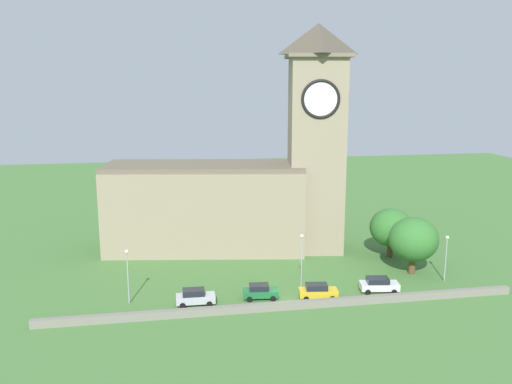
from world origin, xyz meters
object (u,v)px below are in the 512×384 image
object	(u,v)px
car_yellow	(318,291)
streetlamp_west_end	(127,267)
streetlamp_central	(446,250)
tree_riverside_east	(391,228)
streetlamp_west_mid	(302,253)
tree_by_tower	(414,239)
car_green	(260,291)
church	(242,184)
car_silver	(195,297)
car_white	(379,285)

from	to	relation	value
car_yellow	streetlamp_west_end	xyz separation A→B (m)	(-21.63, 2.37, 3.43)
streetlamp_central	tree_riverside_east	distance (m)	10.88
streetlamp_west_mid	car_yellow	bearing A→B (deg)	-65.96
streetlamp_west_end	streetlamp_west_mid	xyz separation A→B (m)	(20.35, 0.49, 0.37)
streetlamp_west_mid	tree_by_tower	xyz separation A→B (m)	(15.89, 3.17, -0.05)
car_green	tree_riverside_east	world-z (taller)	tree_riverside_east
tree_by_tower	church	bearing A→B (deg)	144.35
streetlamp_west_mid	tree_by_tower	bearing A→B (deg)	11.27
car_green	car_yellow	world-z (taller)	car_yellow
car_yellow	streetlamp_west_end	world-z (taller)	streetlamp_west_end
tree_riverside_east	car_silver	bearing A→B (deg)	-156.54
car_green	streetlamp_west_end	size ratio (longest dim) A/B	0.65
car_yellow	car_green	bearing A→B (deg)	169.94
tree_riverside_east	streetlamp_central	bearing A→B (deg)	-75.19
church	tree_by_tower	distance (m)	25.61
streetlamp_west_mid	tree_riverside_east	bearing A→B (deg)	32.95
car_white	car_silver	bearing A→B (deg)	-179.57
car_white	tree_by_tower	bearing A→B (deg)	37.61
car_white	streetlamp_west_mid	world-z (taller)	streetlamp_west_mid
car_silver	tree_riverside_east	world-z (taller)	tree_riverside_east
streetlamp_west_mid	tree_riverside_east	world-z (taller)	same
car_green	streetlamp_west_mid	world-z (taller)	streetlamp_west_mid
streetlamp_west_mid	tree_by_tower	world-z (taller)	tree_by_tower
streetlamp_west_mid	streetlamp_central	distance (m)	18.72
streetlamp_west_mid	car_silver	bearing A→B (deg)	-170.35
car_green	streetlamp_west_end	world-z (taller)	streetlamp_west_end
car_yellow	car_white	distance (m)	7.91
tree_riverside_east	tree_by_tower	bearing A→B (deg)	-90.32
church	tree_by_tower	size ratio (longest dim) A/B	4.81
car_silver	streetlamp_central	bearing A→B (deg)	3.64
streetlamp_west_end	tree_by_tower	world-z (taller)	tree_by_tower
streetlamp_west_mid	car_green	bearing A→B (deg)	-162.53
streetlamp_west_end	car_silver	bearing A→B (deg)	-13.00
church	car_yellow	bearing A→B (deg)	-74.45
church	streetlamp_west_end	world-z (taller)	church
car_silver	car_white	distance (m)	22.08
church	streetlamp_west_end	bearing A→B (deg)	-131.02
church	car_silver	distance (m)	23.49
church	car_white	distance (m)	25.68
church	streetlamp_west_mid	xyz separation A→B (m)	(4.47, -17.77, -5.25)
car_green	streetlamp_central	size ratio (longest dim) A/B	0.70
church	tree_riverside_east	distance (m)	22.43
car_green	streetlamp_central	world-z (taller)	streetlamp_central
car_green	streetlamp_central	bearing A→B (deg)	3.56
car_green	tree_by_tower	size ratio (longest dim) A/B	0.55
church	car_white	world-z (taller)	church
streetlamp_central	streetlamp_west_end	bearing A→B (deg)	-179.55
streetlamp_west_mid	tree_riverside_east	distance (m)	18.99
streetlamp_west_end	car_green	bearing A→B (deg)	-4.55
streetlamp_central	tree_riverside_east	xyz separation A→B (m)	(-2.78, 10.51, 0.23)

